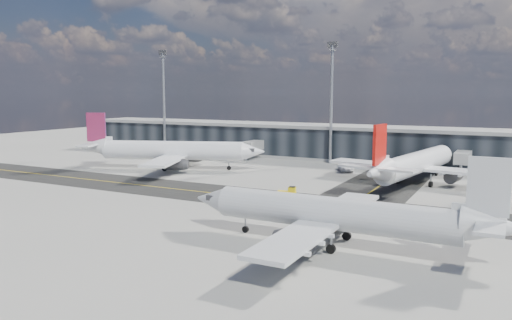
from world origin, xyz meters
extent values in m
plane|color=gray|center=(0.00, 0.00, 0.00)|extent=(300.00, 300.00, 0.00)
cube|color=black|center=(0.00, 4.00, 0.01)|extent=(180.00, 14.00, 0.02)
cube|color=black|center=(18.00, 35.00, 0.01)|extent=(14.00, 50.00, 0.02)
cube|color=yellow|center=(0.00, 4.00, 0.03)|extent=(180.00, 0.25, 0.01)
cube|color=yellow|center=(18.00, 35.00, 0.03)|extent=(0.25, 50.00, 0.01)
cube|color=black|center=(0.00, 55.00, 4.00)|extent=(150.00, 12.00, 8.00)
cube|color=gray|center=(0.00, 55.00, 8.40)|extent=(152.00, 13.00, 0.80)
cube|color=gray|center=(0.00, 55.00, 0.40)|extent=(150.00, 12.20, 0.80)
cube|color=gray|center=(-20.00, 47.00, 3.50)|extent=(3.00, 10.00, 2.40)
cylinder|color=gray|center=(-20.00, 42.00, 1.20)|extent=(0.60, 0.60, 2.40)
cube|color=gray|center=(30.00, 47.00, 3.50)|extent=(3.00, 10.00, 2.40)
cylinder|color=gray|center=(30.00, 42.00, 1.20)|extent=(0.60, 0.60, 2.40)
cylinder|color=gray|center=(-50.00, 48.00, 14.00)|extent=(0.70, 0.70, 28.00)
cube|color=#2D2D30|center=(-50.00, 48.00, 28.20)|extent=(2.50, 0.50, 1.40)
cylinder|color=gray|center=(0.00, 48.00, 14.00)|extent=(0.70, 0.70, 28.00)
cube|color=#2D2D30|center=(0.00, 48.00, 28.20)|extent=(2.50, 0.50, 1.40)
cylinder|color=silver|center=(-28.10, 22.87, 4.21)|extent=(31.06, 14.89, 4.21)
cone|color=silver|center=(-11.32, 29.07, 4.21)|extent=(6.39, 5.77, 4.21)
cone|color=silver|center=(-45.36, 16.48, 4.84)|extent=(7.38, 6.14, 4.21)
cube|color=silver|center=(-27.11, 23.23, 3.16)|extent=(17.34, 35.37, 0.53)
cylinder|color=#2D2D30|center=(-28.31, 29.52, 2.00)|extent=(4.98, 3.80, 2.42)
cylinder|color=#2D2D30|center=(-23.93, 17.68, 2.00)|extent=(4.98, 3.80, 2.42)
cube|color=#B8BBBD|center=(-28.31, 29.52, 2.84)|extent=(2.12, 1.12, 0.84)
cube|color=#B8BBBD|center=(-23.93, 17.68, 2.84)|extent=(2.12, 1.12, 0.84)
cube|color=#6A2050|center=(-44.87, 16.67, 9.26)|extent=(4.31, 1.98, 6.52)
cube|color=silver|center=(-45.36, 16.48, 5.47)|extent=(7.14, 12.86, 0.37)
cube|color=#2D2D30|center=(-11.82, 28.89, 4.63)|extent=(2.78, 2.90, 0.74)
cylinder|color=gray|center=(-16.26, 27.24, 1.26)|extent=(0.32, 0.32, 2.10)
cylinder|color=black|center=(-16.26, 27.24, 0.47)|extent=(1.02, 0.67, 0.95)
cylinder|color=black|center=(-30.18, 25.46, 0.58)|extent=(1.27, 0.89, 1.16)
cylinder|color=black|center=(-27.99, 19.54, 0.58)|extent=(1.27, 0.89, 1.16)
cylinder|color=silver|center=(23.60, 28.18, 4.08)|extent=(8.97, 30.89, 4.08)
cone|color=silver|center=(26.40, 45.31, 4.08)|extent=(4.85, 5.70, 4.08)
cone|color=silver|center=(20.72, 10.54, 4.70)|extent=(5.02, 6.70, 4.08)
cube|color=silver|center=(23.77, 29.19, 3.06)|extent=(35.08, 10.64, 0.51)
cylinder|color=#2D2D30|center=(17.88, 31.18, 1.94)|extent=(3.01, 4.61, 2.35)
cylinder|color=#2D2D30|center=(29.98, 29.21, 1.94)|extent=(3.01, 4.61, 2.35)
cube|color=#B8BBBD|center=(17.88, 31.18, 2.76)|extent=(0.73, 2.08, 0.82)
cube|color=#B8BBBD|center=(29.98, 29.21, 2.76)|extent=(0.73, 2.08, 0.82)
cube|color=red|center=(20.80, 11.05, 8.99)|extent=(1.14, 4.31, 6.33)
cube|color=silver|center=(20.72, 10.54, 5.31)|extent=(12.55, 4.80, 0.36)
cube|color=#2D2D30|center=(26.32, 44.80, 4.49)|extent=(2.55, 2.38, 0.71)
cylinder|color=gray|center=(25.58, 40.27, 1.23)|extent=(0.28, 0.28, 2.04)
cylinder|color=black|center=(25.58, 40.27, 0.46)|extent=(0.50, 0.96, 0.92)
cylinder|color=black|center=(20.41, 27.66, 0.56)|extent=(0.68, 1.19, 1.12)
cylinder|color=black|center=(26.46, 26.68, 0.56)|extent=(0.68, 1.19, 1.12)
cylinder|color=#B8BBBD|center=(21.95, -14.66, 3.68)|extent=(27.58, 3.79, 3.68)
cone|color=#B8BBBD|center=(6.33, -14.60, 3.68)|extent=(4.61, 3.69, 3.68)
cone|color=#B8BBBD|center=(38.03, -14.73, 4.23)|extent=(5.53, 3.70, 3.68)
cube|color=#B8BBBD|center=(21.03, -14.66, 2.76)|extent=(4.72, 31.26, 0.46)
cylinder|color=#2D2D30|center=(20.09, -20.17, 1.75)|extent=(3.87, 2.13, 2.11)
cylinder|color=#2D2D30|center=(20.13, -9.14, 1.75)|extent=(3.87, 2.13, 2.11)
cube|color=#B8BBBD|center=(20.09, -20.17, 2.48)|extent=(1.84, 0.37, 0.74)
cube|color=#B8BBBD|center=(20.13, -9.14, 2.48)|extent=(1.84, 0.37, 0.74)
cube|color=#B8BBBD|center=(37.57, -14.72, 8.09)|extent=(3.86, 0.43, 5.70)
cube|color=#B8BBBD|center=(38.03, -14.73, 4.78)|extent=(2.62, 11.04, 0.32)
cube|color=#2D2D30|center=(6.79, -14.60, 4.04)|extent=(1.85, 2.03, 0.64)
cylinder|color=gray|center=(10.92, -14.62, 1.10)|extent=(0.22, 0.22, 1.84)
cylinder|color=black|center=(10.92, -14.62, 0.41)|extent=(0.83, 0.32, 0.83)
cylinder|color=black|center=(22.86, -17.42, 0.51)|extent=(1.01, 0.46, 1.01)
cylinder|color=black|center=(22.88, -11.91, 0.51)|extent=(1.01, 0.46, 1.01)
cube|color=yellow|center=(7.09, 6.24, 0.75)|extent=(3.24, 2.03, 0.70)
cube|color=yellow|center=(7.97, 6.44, 1.40)|extent=(1.36, 1.51, 0.90)
cube|color=black|center=(7.97, 6.44, 1.75)|extent=(1.25, 1.44, 0.25)
cylinder|color=black|center=(7.92, 7.09, 0.35)|extent=(0.74, 0.40, 0.70)
cylinder|color=black|center=(8.21, 5.82, 0.35)|extent=(0.74, 0.40, 0.70)
cylinder|color=black|center=(5.97, 6.65, 0.35)|extent=(0.74, 0.40, 0.70)
cylinder|color=black|center=(6.26, 5.38, 0.35)|extent=(0.74, 0.40, 0.70)
imported|color=silver|center=(7.22, 37.39, 0.81)|extent=(5.16, 6.42, 1.62)
camera|label=1|loc=(39.54, -66.58, 17.02)|focal=35.00mm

